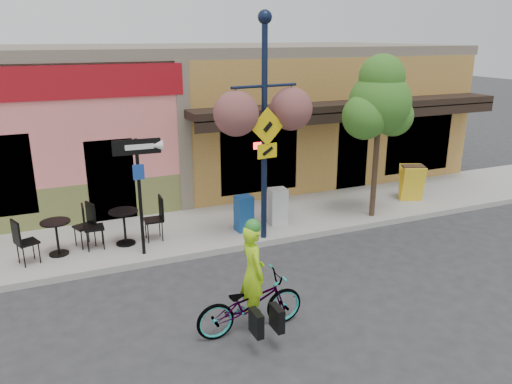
# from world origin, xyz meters

# --- Properties ---
(ground) EXTENTS (90.00, 90.00, 0.00)m
(ground) POSITION_xyz_m (0.00, 0.00, 0.00)
(ground) COLOR #2D2D30
(ground) RESTS_ON ground
(sidewalk) EXTENTS (24.00, 3.00, 0.15)m
(sidewalk) POSITION_xyz_m (0.00, 2.00, 0.07)
(sidewalk) COLOR #9E9B93
(sidewalk) RESTS_ON ground
(curb) EXTENTS (24.00, 0.12, 0.15)m
(curb) POSITION_xyz_m (0.00, 0.55, 0.07)
(curb) COLOR #A8A59E
(curb) RESTS_ON ground
(building) EXTENTS (18.20, 8.20, 4.50)m
(building) POSITION_xyz_m (0.00, 7.50, 2.25)
(building) COLOR #F07B76
(building) RESTS_ON ground
(bicycle) EXTENTS (1.92, 0.70, 1.00)m
(bicycle) POSITION_xyz_m (-1.59, -2.61, 0.50)
(bicycle) COLOR maroon
(bicycle) RESTS_ON ground
(cyclist_rider) EXTENTS (0.41, 0.61, 1.66)m
(cyclist_rider) POSITION_xyz_m (-1.54, -2.61, 0.83)
(cyclist_rider) COLOR #ACEB18
(cyclist_rider) RESTS_ON ground
(lamp_post) EXTENTS (1.73, 0.86, 5.21)m
(lamp_post) POSITION_xyz_m (0.15, 0.73, 2.76)
(lamp_post) COLOR #101B35
(lamp_post) RESTS_ON sidewalk
(one_way_sign) EXTENTS (1.01, 0.26, 2.62)m
(one_way_sign) POSITION_xyz_m (-2.71, 0.91, 1.46)
(one_way_sign) COLOR black
(one_way_sign) RESTS_ON sidewalk
(cafe_set_left) EXTENTS (1.91, 1.44, 1.03)m
(cafe_set_left) POSITION_xyz_m (-4.46, 1.62, 0.66)
(cafe_set_left) COLOR black
(cafe_set_left) RESTS_ON sidewalk
(cafe_set_right) EXTENTS (1.81, 0.94, 1.07)m
(cafe_set_right) POSITION_xyz_m (-2.99, 1.62, 0.69)
(cafe_set_right) COLOR black
(cafe_set_right) RESTS_ON sidewalk
(newspaper_box_blue) EXTENTS (0.43, 0.39, 0.90)m
(newspaper_box_blue) POSITION_xyz_m (-0.12, 1.33, 0.60)
(newspaper_box_blue) COLOR navy
(newspaper_box_blue) RESTS_ON sidewalk
(newspaper_box_grey) EXTENTS (0.47, 0.43, 0.94)m
(newspaper_box_grey) POSITION_xyz_m (0.86, 1.44, 0.62)
(newspaper_box_grey) COLOR silver
(newspaper_box_grey) RESTS_ON sidewalk
(street_tree) EXTENTS (2.17, 2.17, 4.30)m
(street_tree) POSITION_xyz_m (3.46, 0.96, 2.30)
(street_tree) COLOR #3D7A26
(street_tree) RESTS_ON sidewalk
(sandwich_board) EXTENTS (0.77, 0.68, 1.06)m
(sandwich_board) POSITION_xyz_m (5.24, 1.45, 0.68)
(sandwich_board) COLOR yellow
(sandwich_board) RESTS_ON sidewalk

